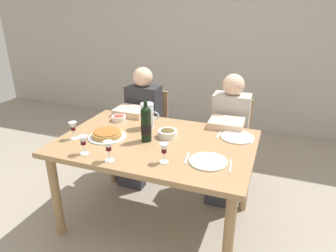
{
  "coord_description": "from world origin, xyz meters",
  "views": [
    {
      "loc": [
        0.84,
        -1.97,
        1.76
      ],
      "look_at": [
        0.08,
        0.05,
        0.88
      ],
      "focal_mm": 32.6,
      "sensor_mm": 36.0,
      "label": 1
    }
  ],
  "objects_px": {
    "salad_bowl": "(119,118)",
    "wine_glass_left_diner": "(83,141)",
    "chair_left": "(149,125)",
    "chair_right": "(231,136)",
    "water_pitcher": "(147,117)",
    "wine_glass_centre": "(73,127)",
    "wine_glass_spare": "(164,149)",
    "wine_glass_right_diner": "(109,147)",
    "dinner_plate_left_setting": "(208,161)",
    "dining_table": "(156,151)",
    "dinner_plate_right_setting": "(237,137)",
    "baked_tart": "(107,134)",
    "olive_bowl": "(168,133)",
    "wine_bottle": "(146,124)",
    "diner_right": "(228,134)",
    "diner_left": "(139,122)"
  },
  "relations": [
    {
      "from": "salad_bowl",
      "to": "wine_glass_left_diner",
      "type": "xyz_separation_m",
      "value": [
        0.09,
        -0.66,
        0.07
      ]
    },
    {
      "from": "chair_left",
      "to": "chair_right",
      "type": "xyz_separation_m",
      "value": [
        0.9,
        0.01,
        0.0
      ]
    },
    {
      "from": "water_pitcher",
      "to": "chair_left",
      "type": "bearing_deg",
      "value": 113.48
    },
    {
      "from": "wine_glass_centre",
      "to": "wine_glass_spare",
      "type": "xyz_separation_m",
      "value": [
        0.8,
        -0.1,
        -0.0
      ]
    },
    {
      "from": "wine_glass_right_diner",
      "to": "dinner_plate_left_setting",
      "type": "relative_size",
      "value": 0.55
    },
    {
      "from": "dining_table",
      "to": "chair_left",
      "type": "xyz_separation_m",
      "value": [
        -0.45,
        0.87,
        -0.17
      ]
    },
    {
      "from": "dinner_plate_left_setting",
      "to": "dinner_plate_right_setting",
      "type": "height_order",
      "value": "same"
    },
    {
      "from": "wine_glass_left_diner",
      "to": "chair_right",
      "type": "distance_m",
      "value": 1.56
    },
    {
      "from": "dinner_plate_left_setting",
      "to": "salad_bowl",
      "type": "bearing_deg",
      "value": 153.37
    },
    {
      "from": "chair_left",
      "to": "chair_right",
      "type": "height_order",
      "value": "same"
    },
    {
      "from": "baked_tart",
      "to": "wine_glass_left_diner",
      "type": "xyz_separation_m",
      "value": [
        -0.0,
        -0.3,
        0.07
      ]
    },
    {
      "from": "olive_bowl",
      "to": "dinner_plate_right_setting",
      "type": "bearing_deg",
      "value": 18.64
    },
    {
      "from": "wine_glass_left_diner",
      "to": "wine_glass_centre",
      "type": "height_order",
      "value": "wine_glass_centre"
    },
    {
      "from": "chair_left",
      "to": "wine_glass_centre",
      "type": "bearing_deg",
      "value": 81.65
    },
    {
      "from": "water_pitcher",
      "to": "olive_bowl",
      "type": "distance_m",
      "value": 0.26
    },
    {
      "from": "wine_bottle",
      "to": "chair_left",
      "type": "xyz_separation_m",
      "value": [
        -0.38,
        0.89,
        -0.4
      ]
    },
    {
      "from": "wine_glass_centre",
      "to": "salad_bowl",
      "type": "bearing_deg",
      "value": 74.33
    },
    {
      "from": "water_pitcher",
      "to": "wine_glass_spare",
      "type": "relative_size",
      "value": 1.57
    },
    {
      "from": "dinner_plate_left_setting",
      "to": "wine_glass_spare",
      "type": "bearing_deg",
      "value": -159.45
    },
    {
      "from": "baked_tart",
      "to": "dinner_plate_left_setting",
      "type": "distance_m",
      "value": 0.86
    },
    {
      "from": "water_pitcher",
      "to": "chair_right",
      "type": "xyz_separation_m",
      "value": [
        0.61,
        0.67,
        -0.36
      ]
    },
    {
      "from": "wine_glass_right_diner",
      "to": "wine_glass_spare",
      "type": "distance_m",
      "value": 0.37
    },
    {
      "from": "dining_table",
      "to": "chair_left",
      "type": "bearing_deg",
      "value": 117.26
    },
    {
      "from": "wine_glass_centre",
      "to": "chair_right",
      "type": "height_order",
      "value": "wine_glass_centre"
    },
    {
      "from": "dinner_plate_left_setting",
      "to": "chair_left",
      "type": "xyz_separation_m",
      "value": [
        -0.91,
        1.06,
        -0.27
      ]
    },
    {
      "from": "dinner_plate_left_setting",
      "to": "diner_right",
      "type": "bearing_deg",
      "value": 90.63
    },
    {
      "from": "wine_glass_spare",
      "to": "baked_tart",
      "type": "bearing_deg",
      "value": 159.09
    },
    {
      "from": "wine_glass_centre",
      "to": "water_pitcher",
      "type": "bearing_deg",
      "value": 42.37
    },
    {
      "from": "wine_glass_right_diner",
      "to": "diner_left",
      "type": "xyz_separation_m",
      "value": [
        -0.28,
        1.04,
        -0.25
      ]
    },
    {
      "from": "wine_glass_right_diner",
      "to": "wine_glass_centre",
      "type": "relative_size",
      "value": 1.01
    },
    {
      "from": "salad_bowl",
      "to": "chair_right",
      "type": "distance_m",
      "value": 1.14
    },
    {
      "from": "wine_glass_right_diner",
      "to": "wine_glass_spare",
      "type": "xyz_separation_m",
      "value": [
        0.35,
        0.11,
        -0.01
      ]
    },
    {
      "from": "wine_bottle",
      "to": "wine_glass_right_diner",
      "type": "xyz_separation_m",
      "value": [
        -0.1,
        -0.38,
        -0.04
      ]
    },
    {
      "from": "wine_bottle",
      "to": "diner_left",
      "type": "xyz_separation_m",
      "value": [
        -0.38,
        0.66,
        -0.28
      ]
    },
    {
      "from": "baked_tart",
      "to": "dinner_plate_left_setting",
      "type": "xyz_separation_m",
      "value": [
        0.85,
        -0.11,
        -0.02
      ]
    },
    {
      "from": "dinner_plate_right_setting",
      "to": "olive_bowl",
      "type": "bearing_deg",
      "value": -161.36
    },
    {
      "from": "wine_glass_left_diner",
      "to": "chair_left",
      "type": "height_order",
      "value": "wine_glass_left_diner"
    },
    {
      "from": "baked_tart",
      "to": "wine_glass_spare",
      "type": "xyz_separation_m",
      "value": [
        0.57,
        -0.22,
        0.07
      ]
    },
    {
      "from": "wine_glass_right_diner",
      "to": "diner_right",
      "type": "xyz_separation_m",
      "value": [
        0.62,
        1.05,
        -0.25
      ]
    },
    {
      "from": "wine_bottle",
      "to": "salad_bowl",
      "type": "relative_size",
      "value": 2.45
    },
    {
      "from": "dining_table",
      "to": "chair_right",
      "type": "xyz_separation_m",
      "value": [
        0.45,
        0.89,
        -0.17
      ]
    },
    {
      "from": "dinner_plate_right_setting",
      "to": "diner_right",
      "type": "distance_m",
      "value": 0.42
    },
    {
      "from": "wine_bottle",
      "to": "wine_glass_spare",
      "type": "height_order",
      "value": "wine_bottle"
    },
    {
      "from": "wine_glass_right_diner",
      "to": "baked_tart",
      "type": "bearing_deg",
      "value": 123.38
    },
    {
      "from": "wine_glass_spare",
      "to": "dinner_plate_right_setting",
      "type": "bearing_deg",
      "value": 55.15
    },
    {
      "from": "dinner_plate_right_setting",
      "to": "chair_left",
      "type": "bearing_deg",
      "value": 150.24
    },
    {
      "from": "salad_bowl",
      "to": "olive_bowl",
      "type": "relative_size",
      "value": 0.85
    },
    {
      "from": "olive_bowl",
      "to": "wine_glass_left_diner",
      "type": "relative_size",
      "value": 1.14
    },
    {
      "from": "chair_left",
      "to": "wine_glass_right_diner",
      "type": "bearing_deg",
      "value": 102.81
    },
    {
      "from": "dinner_plate_left_setting",
      "to": "diner_left",
      "type": "distance_m",
      "value": 1.24
    }
  ]
}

